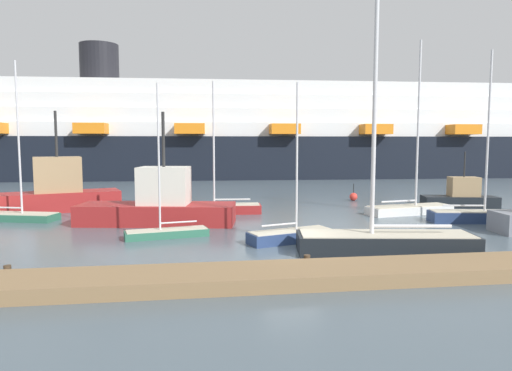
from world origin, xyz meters
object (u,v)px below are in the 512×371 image
Objects in this scene: sailboat_0 at (410,206)px; channel_buoy_0 at (353,197)px; sailboat_6 at (290,234)px; fishing_boat_2 at (461,196)px; sailboat_3 at (221,207)px; sailboat_4 at (477,214)px; fishing_boat_3 at (54,193)px; sailboat_1 at (385,237)px; sailboat_2 at (16,214)px; fishing_boat_0 at (159,205)px; sailboat_7 at (167,230)px; cruise_ship at (234,136)px.

sailboat_0 is 7.22m from channel_buoy_0.
sailboat_6 is 17.67m from fishing_boat_2.
sailboat_4 is at bearing 163.05° from sailboat_3.
fishing_boat_3 is (-13.95, 11.74, 0.88)m from sailboat_6.
sailboat_4 is (8.47, 6.37, -0.18)m from sailboat_1.
fishing_boat_2 is (5.17, 2.52, 0.28)m from sailboat_0.
sailboat_2 is 3.93m from fishing_boat_3.
sailboat_4 is 18.60m from fishing_boat_0.
sailboat_2 is (-24.63, 0.85, -0.09)m from sailboat_0.
fishing_boat_0 is at bearing 46.45° from sailboat_3.
sailboat_1 reaches higher than fishing_boat_0.
channel_buoy_0 is (8.29, 14.33, -0.05)m from sailboat_6.
fishing_boat_2 is (11.20, 12.39, 0.11)m from sailboat_1.
sailboat_7 is (-5.85, 1.87, -0.03)m from sailboat_6.
fishing_boat_2 is at bearing -35.48° from channel_buoy_0.
sailboat_2 is 1.74× the size of fishing_boat_2.
sailboat_3 is 0.93× the size of fishing_boat_0.
sailboat_4 reaches higher than channel_buoy_0.
sailboat_2 is at bearing 167.53° from sailboat_0.
sailboat_1 reaches higher than sailboat_0.
sailboat_6 is at bearing 110.00° from sailboat_3.
channel_buoy_0 is at bearing 41.86° from sailboat_6.
sailboat_7 is at bearing -171.34° from sailboat_0.
fishing_boat_2 is at bearing 15.39° from sailboat_6.
fishing_boat_0 is 9.60m from fishing_boat_3.
sailboat_7 is 1.39× the size of fishing_boat_2.
cruise_ship is (-8.48, 34.76, 5.10)m from sailboat_0.
sailboat_2 is at bearing -124.94° from fishing_boat_3.
fishing_boat_3 is 22.42m from channel_buoy_0.
cruise_ship reaches higher than sailboat_3.
sailboat_7 is at bearing -97.54° from cruise_ship.
channel_buoy_0 is (14.14, 12.46, -0.02)m from sailboat_7.
sailboat_7 is (-3.12, -7.34, -0.07)m from sailboat_3.
sailboat_6 is at bearing -120.05° from channel_buoy_0.
cruise_ship reaches higher than sailboat_2.
fishing_boat_2 is at bearing -171.33° from sailboat_7.
sailboat_2 is 37.92m from cruise_ship.
sailboat_0 reaches higher than sailboat_4.
cruise_ship is (-13.65, 32.24, 4.83)m from fishing_boat_2.
sailboat_0 is at bearing 174.31° from sailboat_3.
fishing_boat_0 is at bearing -31.23° from sailboat_1.
fishing_boat_2 is 28.76m from fishing_boat_3.
fishing_boat_2 is at bearing 75.43° from sailboat_4.
cruise_ship is (16.16, 33.91, 5.20)m from sailboat_2.
cruise_ship is at bearing 87.75° from fishing_boat_0.
sailboat_1 is at bearing -120.67° from fishing_boat_2.
channel_buoy_0 is (14.76, 8.60, -0.77)m from fishing_boat_0.
sailboat_3 is 11.53m from fishing_boat_3.
fishing_boat_3 is (-8.11, 9.87, 0.91)m from sailboat_7.
cruise_ship is at bearing 70.44° from sailboat_6.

